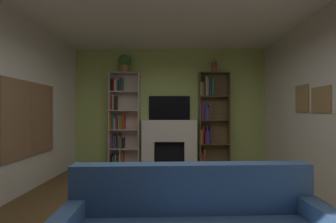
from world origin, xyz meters
TOP-DOWN VIEW (x-y plane):
  - wall_back_accent at (0.00, 2.83)m, footprint 4.76×0.06m
  - fireplace at (0.00, 2.67)m, footprint 1.40×0.55m
  - tv at (0.00, 2.77)m, footprint 0.99×0.06m
  - bookshelf_left at (-1.15, 2.69)m, footprint 0.71×0.30m
  - bookshelf_right at (0.98, 2.71)m, footprint 0.71×0.27m
  - potted_plant at (-1.07, 2.65)m, footprint 0.29×0.29m
  - vase_with_flowers at (1.06, 2.65)m, footprint 0.11×0.11m

SIDE VIEW (x-z plane):
  - fireplace at x=0.00m, z-range 0.04..1.17m
  - bookshelf_left at x=-1.15m, z-range -0.05..2.22m
  - bookshelf_right at x=0.98m, z-range 0.03..2.29m
  - tv at x=0.00m, z-range 1.13..1.71m
  - wall_back_accent at x=0.00m, z-range 0.00..2.86m
  - vase_with_flowers at x=1.06m, z-range 2.19..2.62m
  - potted_plant at x=-1.07m, z-range 2.29..2.73m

